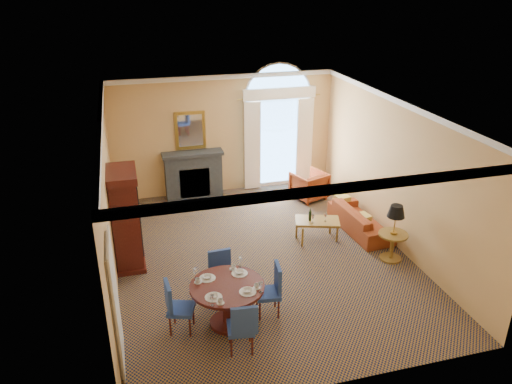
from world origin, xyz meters
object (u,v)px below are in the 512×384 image
object	(u,v)px
armoire	(126,220)
sofa	(361,219)
dining_table	(227,295)
coffee_table	(317,222)
side_table	(394,226)
armchair	(309,185)

from	to	relation	value
armoire	sofa	xyz separation A→B (m)	(5.27, 0.04, -0.71)
dining_table	sofa	xyz separation A→B (m)	(3.73, 2.54, -0.31)
sofa	coffee_table	xyz separation A→B (m)	(-1.16, -0.16, 0.17)
armoire	side_table	distance (m)	5.49
armoire	coffee_table	size ratio (longest dim) A/B	1.88
dining_table	armchair	distance (m)	5.60
coffee_table	side_table	bearing A→B (deg)	-26.79
side_table	coffee_table	bearing A→B (deg)	135.26
armchair	side_table	size ratio (longest dim) A/B	0.67
sofa	coffee_table	size ratio (longest dim) A/B	1.76
coffee_table	side_table	distance (m)	1.74
sofa	side_table	size ratio (longest dim) A/B	1.57
armoire	coffee_table	world-z (taller)	armoire
sofa	side_table	world-z (taller)	side_table
side_table	armoire	bearing A→B (deg)	166.04
dining_table	armchair	bearing A→B (deg)	54.88
armoire	sofa	size ratio (longest dim) A/B	1.07
armoire	coffee_table	xyz separation A→B (m)	(4.11, -0.12, -0.54)
armoire	dining_table	bearing A→B (deg)	-58.39
armoire	armchair	size ratio (longest dim) A/B	2.51
armoire	armchair	world-z (taller)	armoire
coffee_table	side_table	world-z (taller)	side_table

